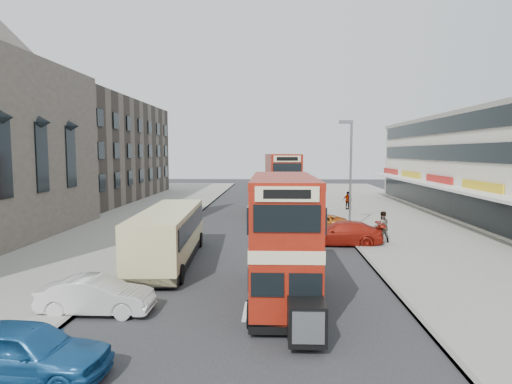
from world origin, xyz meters
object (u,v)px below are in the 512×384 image
(car_left_near, at_px, (25,351))
(pedestrian_near, at_px, (382,227))
(pedestrian_far, at_px, (347,200))
(bus_main, at_px, (283,238))
(bus_second, at_px, (282,184))
(coach, at_px, (169,234))
(car_right_a, at_px, (341,233))
(car_left_front, at_px, (97,295))
(street_lamp, at_px, (350,167))
(car_right_b, at_px, (321,222))
(cyclist, at_px, (305,213))

(car_left_near, height_order, pedestrian_near, pedestrian_near)
(pedestrian_far, bearing_deg, car_left_near, -137.02)
(bus_main, relative_size, bus_second, 0.86)
(bus_second, height_order, pedestrian_far, bus_second)
(coach, xyz_separation_m, car_right_a, (9.80, 4.73, -0.80))
(car_left_front, bearing_deg, car_left_near, -179.36)
(car_left_front, xyz_separation_m, pedestrian_far, (13.81, 28.06, 0.37))
(car_left_near, bearing_deg, street_lamp, -25.27)
(coach, height_order, pedestrian_far, coach)
(car_left_front, xyz_separation_m, car_right_a, (10.66, 12.03, 0.08))
(car_left_near, relative_size, car_right_b, 1.09)
(car_left_near, xyz_separation_m, car_right_b, (9.99, 22.07, -0.19))
(coach, xyz_separation_m, pedestrian_far, (12.94, 20.76, -0.50))
(street_lamp, relative_size, bus_second, 0.81)
(pedestrian_near, bearing_deg, car_left_near, 37.55)
(street_lamp, distance_m, bus_main, 15.72)
(bus_main, distance_m, car_left_front, 7.23)
(bus_second, relative_size, car_left_front, 2.46)
(bus_main, height_order, pedestrian_far, bus_main)
(car_left_near, distance_m, pedestrian_far, 35.40)
(street_lamp, xyz_separation_m, pedestrian_far, (1.91, 11.68, -3.74))
(coach, distance_m, pedestrian_near, 13.39)
(pedestrian_near, distance_m, cyclist, 10.00)
(car_right_a, relative_size, cyclist, 2.58)
(bus_second, distance_m, cyclist, 5.20)
(car_right_b, distance_m, pedestrian_far, 11.21)
(car_left_front, bearing_deg, pedestrian_far, -25.67)
(street_lamp, height_order, car_left_near, street_lamp)
(bus_main, relative_size, car_left_front, 2.12)
(pedestrian_far, bearing_deg, car_right_b, -133.97)
(pedestrian_near, bearing_deg, car_right_a, -8.93)
(bus_main, xyz_separation_m, pedestrian_near, (6.51, 10.58, -1.35))
(coach, bearing_deg, bus_main, -46.67)
(cyclist, bearing_deg, pedestrian_near, -65.58)
(coach, relative_size, car_left_near, 2.29)
(car_right_a, bearing_deg, cyclist, -166.95)
(bus_second, relative_size, car_right_b, 2.48)
(car_right_a, bearing_deg, street_lamp, 167.84)
(pedestrian_near, relative_size, cyclist, 0.99)
(bus_main, distance_m, bus_second, 23.98)
(bus_main, relative_size, pedestrian_near, 4.32)
(street_lamp, distance_m, car_right_a, 6.06)
(bus_second, bearing_deg, street_lamp, 112.18)
(car_right_a, bearing_deg, bus_second, -162.18)
(bus_main, distance_m, pedestrian_near, 12.49)
(coach, height_order, car_left_near, coach)
(street_lamp, xyz_separation_m, bus_main, (-5.12, -14.69, -2.28))
(pedestrian_near, bearing_deg, street_lamp, -85.48)
(bus_second, distance_m, car_right_b, 8.89)
(bus_main, distance_m, car_left_near, 9.37)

